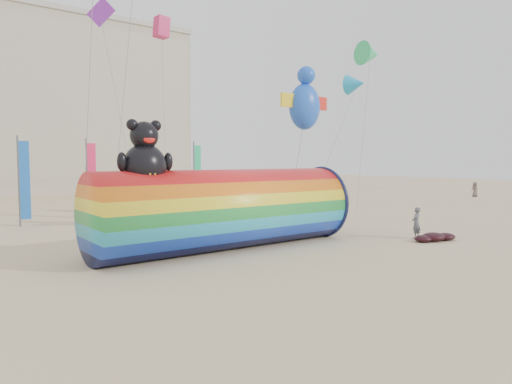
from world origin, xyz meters
TOP-DOWN VIEW (x-y plane):
  - ground at (0.00, 0.00)m, footprint 160.00×160.00m
  - windsock_assembly at (-0.87, 1.79)m, footprint 11.72×3.57m
  - kite_handler at (7.84, -1.70)m, footprint 0.61×0.45m
  - fabric_bundle at (8.06, -2.58)m, footprint 2.62×1.35m
  - festival_banners at (-1.01, 15.22)m, footprint 12.67×1.57m
  - flying_kites at (1.20, 4.36)m, footprint 25.53×12.18m

SIDE VIEW (x-z plane):
  - ground at x=0.00m, z-range 0.00..0.00m
  - fabric_bundle at x=8.06m, z-range -0.03..0.37m
  - kite_handler at x=7.84m, z-range 0.00..1.53m
  - windsock_assembly at x=-0.87m, z-range -0.91..4.49m
  - festival_banners at x=-1.01m, z-range 0.04..5.24m
  - flying_kites at x=1.20m, z-range 5.30..16.54m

